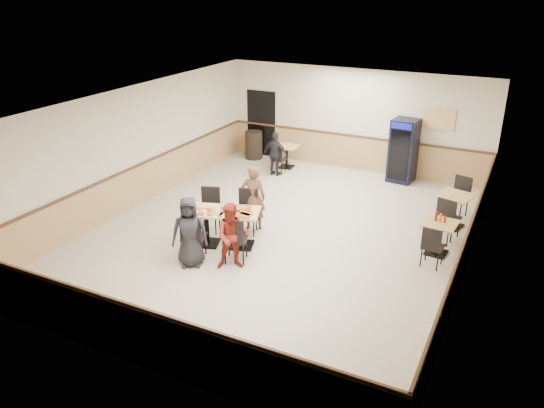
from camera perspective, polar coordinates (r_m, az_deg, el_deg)
The scene contains 20 objects.
ground at distance 12.09m, azimuth 0.99°, elevation -3.14°, with size 10.00×10.00×0.00m, color beige.
room_shell at distance 13.54m, azimuth 12.51°, elevation 1.92°, with size 10.00×10.00×10.00m.
main_table at distance 11.37m, azimuth -5.19°, elevation -1.98°, with size 1.68×1.21×0.81m.
main_chairs at distance 11.40m, azimuth -5.45°, elevation -2.08°, with size 1.85×2.12×1.03m.
diner_woman_left at distance 10.60m, azimuth -8.86°, elevation -2.99°, with size 0.71×0.46×1.46m, color black.
diner_woman_right at distance 10.42m, azimuth -4.26°, elevation -3.48°, with size 0.67×0.52×1.38m, color maroon.
diner_man_opposite at distance 12.02m, azimuth -2.02°, elevation 0.68°, with size 0.55×0.36×1.52m, color brown.
lone_diner at distance 15.45m, azimuth 0.38°, elevation 5.39°, with size 0.76×0.32×1.29m, color black.
tabletop_clutter at distance 11.18m, azimuth -5.18°, elevation -0.77°, with size 1.36×0.99×0.12m.
side_table_near at distance 11.54m, azimuth 17.49°, elevation -2.98°, with size 0.73×0.73×0.72m.
side_table_near_chair_south at distance 11.03m, azimuth 16.94°, elevation -4.28°, with size 0.42×0.42×0.91m, color black, non-canonical shape.
side_table_near_chair_north at distance 12.07m, azimuth 17.96°, elevation -1.99°, with size 0.42×0.42×0.91m, color black, non-canonical shape.
side_table_far at distance 12.89m, azimuth 18.96°, elevation -0.16°, with size 0.91×0.91×0.79m.
side_table_far_chair_south at distance 12.31m, azimuth 18.49°, elevation -1.31°, with size 0.47×0.47×1.01m, color black, non-canonical shape.
side_table_far_chair_north at distance 13.49m, azimuth 19.36°, elevation 0.69°, with size 0.47×0.47×1.01m, color black, non-canonical shape.
condiment_caddy at distance 11.45m, azimuth 17.58°, elevation -1.37°, with size 0.23×0.06×0.20m.
back_table at distance 16.18m, azimuth 1.60°, elevation 5.51°, with size 0.68×0.68×0.69m.
back_table_chair_lone at distance 15.71m, azimuth 0.74°, elevation 4.89°, with size 0.40×0.40×0.87m, color black, non-canonical shape.
pepsi_cooler at distance 15.37m, azimuth 13.93°, elevation 5.59°, with size 0.75×0.75×1.79m.
trash_bin at distance 17.05m, azimuth -1.97°, elevation 6.36°, with size 0.56×0.56×0.88m, color black.
Camera 1 is at (4.65, -9.80, 5.34)m, focal length 35.00 mm.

